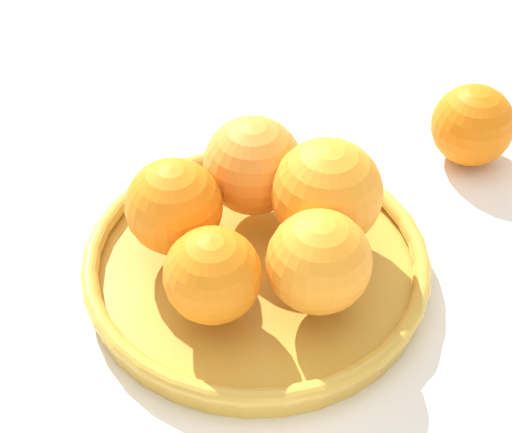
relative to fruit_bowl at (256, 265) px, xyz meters
The scene contains 4 objects.
ground_plane 0.01m from the fruit_bowl, ahead, with size 4.00×4.00×0.00m, color white.
fruit_bowl is the anchor object (origin of this frame).
orange_pile 0.05m from the fruit_bowl, 58.40° to the right, with size 0.18×0.19×0.08m.
stray_orange 0.24m from the fruit_bowl, 49.01° to the right, with size 0.07×0.07×0.07m, color orange.
Camera 1 is at (-0.45, -0.03, 0.49)m, focal length 60.00 mm.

